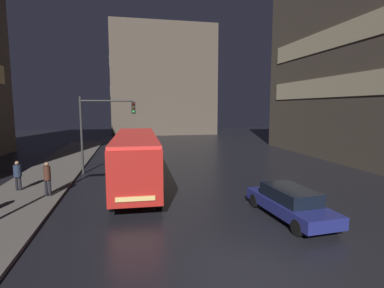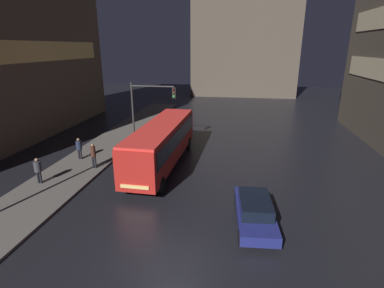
{
  "view_description": "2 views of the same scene",
  "coord_description": "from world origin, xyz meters",
  "views": [
    {
      "loc": [
        -3.37,
        -7.83,
        4.82
      ],
      "look_at": [
        0.93,
        12.81,
        2.2
      ],
      "focal_mm": 28.0,
      "sensor_mm": 36.0,
      "label": 1
    },
    {
      "loc": [
        2.36,
        -9.77,
        8.42
      ],
      "look_at": [
        -1.14,
        12.07,
        1.21
      ],
      "focal_mm": 28.0,
      "sensor_mm": 36.0,
      "label": 2
    }
  ],
  "objects": [
    {
      "name": "pedestrian_mid",
      "position": [
        -9.93,
        5.83,
        1.18
      ],
      "size": [
        0.49,
        0.49,
        1.69
      ],
      "rotation": [
        0.0,
        0.0,
        0.13
      ],
      "color": "black",
      "rests_on": "sidewalk_left"
    },
    {
      "name": "pedestrian_far",
      "position": [
        -9.59,
        10.24,
        1.16
      ],
      "size": [
        0.51,
        0.51,
        1.67
      ],
      "rotation": [
        0.0,
        0.0,
        2.89
      ],
      "color": "black",
      "rests_on": "sidewalk_left"
    },
    {
      "name": "building_far_backdrop",
      "position": [
        2.69,
        48.65,
        9.45
      ],
      "size": [
        18.07,
        12.0,
        18.91
      ],
      "color": "#4C4238",
      "rests_on": "ground"
    },
    {
      "name": "traffic_light_main",
      "position": [
        -5.32,
        14.69,
        3.84
      ],
      "size": [
        3.93,
        0.35,
        5.56
      ],
      "color": "#2D2D2D",
      "rests_on": "ground"
    },
    {
      "name": "ground_plane",
      "position": [
        0.0,
        0.0,
        0.0
      ],
      "size": [
        120.0,
        120.0,
        0.0
      ],
      "primitive_type": "plane",
      "color": "black"
    },
    {
      "name": "car_taxi",
      "position": [
        3.36,
        3.61,
        0.71
      ],
      "size": [
        2.1,
        4.91,
        1.36
      ],
      "rotation": [
        0.0,
        0.0,
        3.21
      ],
      "color": "navy",
      "rests_on": "ground"
    },
    {
      "name": "pedestrian_near",
      "position": [
        -7.67,
        8.73,
        1.21
      ],
      "size": [
        0.37,
        0.37,
        1.82
      ],
      "rotation": [
        0.0,
        0.0,
        3.24
      ],
      "color": "black",
      "rests_on": "sidewalk_left"
    },
    {
      "name": "sidewalk_left",
      "position": [
        -9.0,
        10.0,
        0.07
      ],
      "size": [
        4.0,
        48.0,
        0.15
      ],
      "color": "#56514C",
      "rests_on": "ground"
    },
    {
      "name": "bus_near",
      "position": [
        -3.05,
        10.29,
        1.96
      ],
      "size": [
        2.74,
        11.27,
        3.17
      ],
      "rotation": [
        0.0,
        0.0,
        3.11
      ],
      "color": "#AD1E19",
      "rests_on": "ground"
    }
  ]
}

